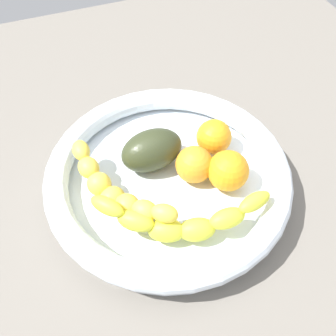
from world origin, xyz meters
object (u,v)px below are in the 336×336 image
Objects in this scene: orange_mid_right at (214,137)px; orange_mid_left at (228,171)px; banana_draped_right at (182,221)px; orange_front at (194,165)px; avocado_dark at (152,150)px; banana_draped_left at (115,191)px; fruit_bowl at (168,177)px.

orange_mid_left is at bearing -98.88° from orange_mid_right.
banana_draped_right reaches higher than orange_front.
avocado_dark is (-9.20, 7.80, 0.11)cm from orange_mid_left.
banana_draped_left reaches higher than orange_front.
banana_draped_right is at bearing -48.33° from banana_draped_left.
banana_draped_right is 4.16× the size of orange_front.
orange_mid_left is (4.13, -3.06, 0.23)cm from orange_front.
avocado_dark is at bearing 87.74° from banana_draped_right.
orange_mid_right is at bearing -3.35° from avocado_dark.
avocado_dark is (0.53, 13.29, -0.05)cm from banana_draped_right.
orange_front and orange_mid_right have the same top height.
fruit_bowl is at bearing -159.54° from orange_mid_right.
fruit_bowl is at bearing 79.96° from banana_draped_right.
banana_draped_left reaches higher than banana_draped_right.
orange_mid_right is 0.58× the size of avocado_dark.
orange_mid_right is at bearing 49.46° from banana_draped_right.
banana_draped_left is 12.60cm from orange_front.
orange_mid_right is (5.25, 4.13, -0.02)cm from orange_front.
orange_mid_right is 10.35cm from avocado_dark.
orange_front is 6.68cm from orange_mid_right.
avocado_dark is (-10.32, 0.60, 0.37)cm from orange_mid_right.
orange_mid_left reaches higher than fruit_bowl.
banana_draped_right is 3.85× the size of orange_mid_left.
fruit_bowl is 6.02× the size of orange_mid_left.
banana_draped_left is 10.49cm from banana_draped_right.
banana_draped_left reaches higher than fruit_bowl.
banana_draped_right is (6.97, -7.83, -0.00)cm from banana_draped_left.
banana_draped_right is 4.20× the size of orange_mid_right.
fruit_bowl is 9.07cm from banana_draped_left.
orange_mid_left is at bearing 29.46° from banana_draped_right.
banana_draped_right is (-1.64, -9.25, 2.49)cm from fruit_bowl.
avocado_dark is at bearing 105.39° from fruit_bowl.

